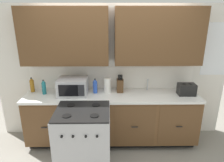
{
  "coord_description": "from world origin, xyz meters",
  "views": [
    {
      "loc": [
        -0.04,
        -2.84,
        2.23
      ],
      "look_at": [
        0.0,
        0.27,
        1.16
      ],
      "focal_mm": 32.59,
      "sensor_mm": 36.0,
      "label": 1
    }
  ],
  "objects_px": {
    "microwave": "(73,87)",
    "bottle_teal": "(44,87)",
    "knife_block": "(120,85)",
    "toaster": "(187,89)",
    "paper_towel_roll": "(107,85)",
    "bottle_blue": "(95,86)",
    "stove_range": "(84,139)",
    "bottle_amber": "(32,85)"
  },
  "relations": [
    {
      "from": "bottle_amber",
      "to": "knife_block",
      "type": "bearing_deg",
      "value": -1.2
    },
    {
      "from": "paper_towel_roll",
      "to": "bottle_blue",
      "type": "xyz_separation_m",
      "value": [
        -0.21,
        -0.01,
        -0.01
      ]
    },
    {
      "from": "knife_block",
      "to": "bottle_amber",
      "type": "relative_size",
      "value": 1.23
    },
    {
      "from": "stove_range",
      "to": "paper_towel_roll",
      "type": "height_order",
      "value": "paper_towel_roll"
    },
    {
      "from": "microwave",
      "to": "toaster",
      "type": "distance_m",
      "value": 1.89
    },
    {
      "from": "paper_towel_roll",
      "to": "bottle_amber",
      "type": "xyz_separation_m",
      "value": [
        -1.3,
        0.06,
        -0.01
      ]
    },
    {
      "from": "bottle_teal",
      "to": "microwave",
      "type": "bearing_deg",
      "value": -3.53
    },
    {
      "from": "toaster",
      "to": "bottle_teal",
      "type": "bearing_deg",
      "value": 178.43
    },
    {
      "from": "toaster",
      "to": "knife_block",
      "type": "xyz_separation_m",
      "value": [
        -1.1,
        0.15,
        0.02
      ]
    },
    {
      "from": "stove_range",
      "to": "bottle_blue",
      "type": "distance_m",
      "value": 0.92
    },
    {
      "from": "microwave",
      "to": "bottle_amber",
      "type": "bearing_deg",
      "value": 168.81
    },
    {
      "from": "stove_range",
      "to": "microwave",
      "type": "xyz_separation_m",
      "value": [
        -0.23,
        0.64,
        0.58
      ]
    },
    {
      "from": "bottle_teal",
      "to": "bottle_blue",
      "type": "height_order",
      "value": "bottle_blue"
    },
    {
      "from": "microwave",
      "to": "bottle_blue",
      "type": "xyz_separation_m",
      "value": [
        0.36,
        0.07,
        -0.02
      ]
    },
    {
      "from": "bottle_amber",
      "to": "bottle_blue",
      "type": "bearing_deg",
      "value": -3.94
    },
    {
      "from": "microwave",
      "to": "bottle_teal",
      "type": "xyz_separation_m",
      "value": [
        -0.49,
        0.03,
        -0.02
      ]
    },
    {
      "from": "bottle_blue",
      "to": "bottle_amber",
      "type": "height_order",
      "value": "same"
    },
    {
      "from": "stove_range",
      "to": "toaster",
      "type": "relative_size",
      "value": 3.39
    },
    {
      "from": "bottle_blue",
      "to": "stove_range",
      "type": "bearing_deg",
      "value": -100.66
    },
    {
      "from": "toaster",
      "to": "knife_block",
      "type": "relative_size",
      "value": 0.9
    },
    {
      "from": "toaster",
      "to": "bottle_amber",
      "type": "distance_m",
      "value": 2.62
    },
    {
      "from": "toaster",
      "to": "bottle_amber",
      "type": "xyz_separation_m",
      "value": [
        -2.61,
        0.18,
        0.03
      ]
    },
    {
      "from": "knife_block",
      "to": "microwave",
      "type": "bearing_deg",
      "value": -171.92
    },
    {
      "from": "microwave",
      "to": "toaster",
      "type": "bearing_deg",
      "value": -1.06
    },
    {
      "from": "microwave",
      "to": "knife_block",
      "type": "bearing_deg",
      "value": 8.08
    },
    {
      "from": "knife_block",
      "to": "paper_towel_roll",
      "type": "bearing_deg",
      "value": -172.27
    },
    {
      "from": "microwave",
      "to": "bottle_blue",
      "type": "relative_size",
      "value": 1.91
    },
    {
      "from": "knife_block",
      "to": "toaster",
      "type": "bearing_deg",
      "value": -7.63
    },
    {
      "from": "bottle_teal",
      "to": "bottle_blue",
      "type": "xyz_separation_m",
      "value": [
        0.85,
        0.04,
        0.0
      ]
    },
    {
      "from": "toaster",
      "to": "bottle_teal",
      "type": "height_order",
      "value": "bottle_teal"
    },
    {
      "from": "paper_towel_roll",
      "to": "bottle_blue",
      "type": "relative_size",
      "value": 1.03
    },
    {
      "from": "toaster",
      "to": "knife_block",
      "type": "bearing_deg",
      "value": 172.37
    },
    {
      "from": "bottle_blue",
      "to": "bottle_amber",
      "type": "xyz_separation_m",
      "value": [
        -1.09,
        0.08,
        0.0
      ]
    },
    {
      "from": "stove_range",
      "to": "knife_block",
      "type": "distance_m",
      "value": 1.09
    },
    {
      "from": "microwave",
      "to": "paper_towel_roll",
      "type": "bearing_deg",
      "value": 8.21
    },
    {
      "from": "microwave",
      "to": "bottle_amber",
      "type": "height_order",
      "value": "microwave"
    },
    {
      "from": "toaster",
      "to": "knife_block",
      "type": "height_order",
      "value": "knife_block"
    },
    {
      "from": "knife_block",
      "to": "bottle_teal",
      "type": "bearing_deg",
      "value": -176.34
    },
    {
      "from": "toaster",
      "to": "bottle_amber",
      "type": "bearing_deg",
      "value": 176.09
    },
    {
      "from": "toaster",
      "to": "paper_towel_roll",
      "type": "xyz_separation_m",
      "value": [
        -1.31,
        0.12,
        0.03
      ]
    },
    {
      "from": "stove_range",
      "to": "microwave",
      "type": "height_order",
      "value": "microwave"
    },
    {
      "from": "stove_range",
      "to": "toaster",
      "type": "distance_m",
      "value": 1.84
    }
  ]
}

